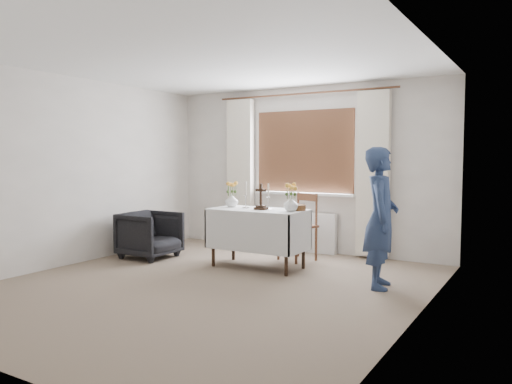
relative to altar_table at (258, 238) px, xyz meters
The scene contains 12 objects.
ground 1.18m from the altar_table, 89.47° to the right, with size 5.00×5.00×0.00m, color #817059.
altar_table is the anchor object (origin of this frame).
wooden_chair 0.72m from the altar_table, 70.40° to the left, with size 0.43×0.43×0.94m, color brown, non-canonical shape.
armchair 1.66m from the altar_table, behind, with size 0.71×0.73×0.66m, color black.
person 1.72m from the altar_table, ahead, with size 0.56×0.37×1.54m, color navy.
radiator 1.31m from the altar_table, 89.55° to the left, with size 1.10×0.10×0.60m, color silver.
wooden_cross 0.55m from the altar_table, 22.95° to the right, with size 0.16×0.11×0.33m, color black, non-canonical shape.
candlestick_left 0.59m from the altar_table, behind, with size 0.10×0.10×0.35m, color silver, non-canonical shape.
candlestick_right 0.57m from the altar_table, ahead, with size 0.10×0.10×0.33m, color silver, non-canonical shape.
flower_vase_left 0.66m from the altar_table, behind, with size 0.17×0.17×0.18m, color silver.
flower_vase_right 0.68m from the altar_table, ahead, with size 0.18×0.18×0.19m, color silver.
wicker_basket 0.68m from the altar_table, 14.70° to the left, with size 0.19×0.19×0.07m, color brown.
Camera 1 is at (3.26, -4.41, 1.43)m, focal length 35.00 mm.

